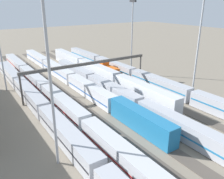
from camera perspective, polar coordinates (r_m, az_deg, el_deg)
ground_plane at (r=67.81m, az=-3.68°, el=-1.27°), size 400.00×400.00×0.00m
track_bed_0 at (r=77.42m, az=7.59°, el=1.44°), size 140.00×2.80×0.12m
track_bed_1 at (r=74.38m, az=4.67°, el=0.75°), size 140.00×2.80×0.12m
track_bed_2 at (r=71.56m, az=1.52°, el=0.00°), size 140.00×2.80×0.12m
track_bed_3 at (r=68.98m, az=-1.88°, el=-0.80°), size 140.00×2.80×0.12m
track_bed_4 at (r=66.68m, az=-5.53°, el=-1.66°), size 140.00×2.80×0.12m
track_bed_5 at (r=64.68m, az=-9.43°, el=-2.58°), size 140.00×2.80×0.12m
track_bed_6 at (r=63.02m, az=-13.56°, el=-3.53°), size 140.00×2.80×0.12m
track_bed_7 at (r=61.72m, az=-17.90°, el=-4.50°), size 140.00×2.80×0.12m
train_on_track_3 at (r=64.85m, az=0.14°, el=-0.37°), size 71.40×3.06×3.80m
train_on_track_0 at (r=80.46m, az=5.32°, el=3.73°), size 95.60×3.06×3.80m
train_on_track_7 at (r=54.70m, az=-15.98°, el=-5.32°), size 95.60×3.06×3.80m
train_on_track_4 at (r=77.59m, az=-10.37°, el=2.89°), size 90.60×3.06×4.40m
train_on_track_6 at (r=68.16m, az=-15.68°, el=-0.11°), size 95.60×3.06×3.80m
train_on_track_1 at (r=84.26m, az=-0.99°, el=4.69°), size 10.00×3.00×5.00m
train_on_track_2 at (r=80.49m, az=-3.46°, el=4.24°), size 71.40×3.00×5.00m
light_mast_0 at (r=84.62m, az=4.94°, el=14.82°), size 2.80×0.70×26.31m
light_mast_2 at (r=64.57m, az=20.51°, el=12.21°), size 2.80×0.70×26.96m
light_mast_3 at (r=34.22m, az=-15.31°, el=7.52°), size 2.80×0.70×28.12m
signal_gantry at (r=68.94m, az=-5.60°, el=5.80°), size 0.70×40.00×8.80m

